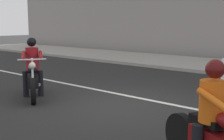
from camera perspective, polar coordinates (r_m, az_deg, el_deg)
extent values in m
plane|color=black|center=(7.65, 1.58, -6.53)|extent=(80.00, 80.00, 0.00)
cube|color=silver|center=(8.89, 0.82, -4.35)|extent=(18.00, 0.14, 0.01)
cylinder|color=black|center=(7.95, -14.32, -3.78)|extent=(0.61, 0.47, 0.66)
cylinder|color=black|center=(9.32, -14.33, -1.95)|extent=(0.61, 0.47, 0.66)
cylinder|color=silver|center=(7.99, -14.43, -0.91)|extent=(0.34, 0.26, 0.83)
cube|color=black|center=(8.61, -14.36, -1.88)|extent=(0.80, 0.67, 0.32)
ellipsoid|color=black|center=(8.33, -14.45, 0.30)|extent=(0.53, 0.47, 0.22)
cube|color=black|center=(8.74, -14.43, 0.02)|extent=(0.56, 0.49, 0.10)
cylinder|color=silver|center=(8.00, -14.53, 1.88)|extent=(0.43, 0.60, 0.04)
sphere|color=silver|center=(7.94, -14.49, 0.81)|extent=(0.17, 0.17, 0.17)
cylinder|color=silver|center=(8.92, -13.30, -2.25)|extent=(0.62, 0.45, 0.07)
cylinder|color=black|center=(8.77, -15.64, -2.50)|extent=(0.21, 0.21, 0.71)
cylinder|color=black|center=(8.77, -13.03, -2.40)|extent=(0.21, 0.21, 0.71)
cylinder|color=maroon|center=(8.64, -14.50, 1.98)|extent=(0.47, 0.47, 0.62)
cylinder|color=maroon|center=(8.31, -16.06, 2.51)|extent=(0.60, 0.45, 0.22)
cylinder|color=maroon|center=(8.31, -13.02, 2.62)|extent=(0.60, 0.45, 0.22)
sphere|color=tan|center=(8.58, -14.61, 4.81)|extent=(0.20, 0.20, 0.20)
sphere|color=black|center=(8.58, -14.62, 5.01)|extent=(0.25, 0.25, 0.25)
cylinder|color=black|center=(4.89, 12.59, -11.59)|extent=(0.65, 0.39, 0.66)
cube|color=black|center=(4.35, 17.31, -8.89)|extent=(0.57, 0.43, 0.10)
cylinder|color=orange|center=(4.23, 18.01, -5.52)|extent=(0.45, 0.45, 0.55)
cylinder|color=orange|center=(3.82, 19.07, -5.96)|extent=(0.69, 0.38, 0.27)
sphere|color=tan|center=(4.14, 18.46, -0.25)|extent=(0.20, 0.20, 0.20)
sphere|color=#510F0F|center=(4.13, 18.48, 0.16)|extent=(0.25, 0.25, 0.25)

